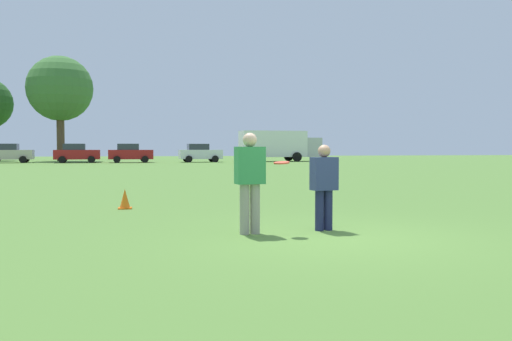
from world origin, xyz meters
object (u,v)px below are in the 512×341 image
(parked_car_center, at_px, (9,153))
(parked_car_mid_right, at_px, (77,153))
(player_thrower, at_px, (250,177))
(frisbee, at_px, (282,163))
(traffic_cone, at_px, (125,199))
(player_defender, at_px, (324,183))
(parked_car_far_right, at_px, (200,153))
(box_truck, at_px, (278,145))
(parked_car_near_right, at_px, (130,153))

(parked_car_center, distance_m, parked_car_mid_right, 6.37)
(player_thrower, bearing_deg, frisbee, -13.06)
(frisbee, height_order, traffic_cone, frisbee)
(frisbee, relative_size, parked_car_center, 0.06)
(player_defender, height_order, parked_car_far_right, parked_car_far_right)
(player_defender, distance_m, box_truck, 46.98)
(traffic_cone, distance_m, parked_car_center, 43.37)
(parked_car_center, relative_size, parked_car_far_right, 1.00)
(parked_car_far_right, bearing_deg, traffic_cone, -98.13)
(player_defender, bearing_deg, traffic_cone, 130.76)
(parked_car_mid_right, bearing_deg, frisbee, -79.01)
(player_defender, height_order, traffic_cone, player_defender)
(player_defender, relative_size, frisbee, 5.57)
(player_defender, relative_size, parked_car_center, 0.35)
(traffic_cone, distance_m, parked_car_mid_right, 40.98)
(frisbee, distance_m, parked_car_center, 48.38)
(traffic_cone, height_order, parked_car_center, parked_car_center)
(frisbee, relative_size, parked_car_near_right, 0.06)
(parked_car_center, distance_m, parked_car_near_right, 11.35)
(player_thrower, relative_size, parked_car_mid_right, 0.40)
(player_thrower, bearing_deg, parked_car_far_right, 85.45)
(player_defender, relative_size, parked_car_near_right, 0.35)
(box_truck, bearing_deg, player_thrower, -104.54)
(traffic_cone, distance_m, parked_car_near_right, 40.14)
(player_thrower, bearing_deg, box_truck, 75.46)
(frisbee, relative_size, box_truck, 0.03)
(frisbee, distance_m, parked_car_mid_right, 45.78)
(player_defender, height_order, box_truck, box_truck)
(traffic_cone, bearing_deg, parked_car_center, 106.42)
(parked_car_mid_right, relative_size, parked_car_near_right, 1.00)
(parked_car_mid_right, relative_size, parked_car_far_right, 1.00)
(player_thrower, height_order, parked_car_near_right, parked_car_near_right)
(parked_car_near_right, relative_size, box_truck, 0.50)
(parked_car_mid_right, distance_m, box_truck, 20.16)
(parked_car_mid_right, height_order, box_truck, box_truck)
(parked_car_mid_right, bearing_deg, parked_car_center, 170.44)
(parked_car_far_right, bearing_deg, box_truck, 7.83)
(traffic_cone, bearing_deg, parked_car_far_right, 81.87)
(parked_car_center, bearing_deg, frisbee, -71.94)
(parked_car_center, bearing_deg, parked_car_far_right, -3.58)
(player_thrower, xyz_separation_m, parked_car_far_right, (3.56, 44.75, -0.04))
(parked_car_far_right, height_order, box_truck, box_truck)
(parked_car_mid_right, distance_m, parked_car_far_right, 11.76)
(parked_car_mid_right, bearing_deg, player_defender, -77.92)
(box_truck, bearing_deg, parked_car_mid_right, -176.94)
(player_defender, height_order, frisbee, player_defender)
(box_truck, bearing_deg, player_defender, -102.98)
(parked_car_mid_right, relative_size, box_truck, 0.50)
(parked_car_near_right, bearing_deg, player_defender, -84.08)
(frisbee, bearing_deg, parked_car_center, 108.06)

